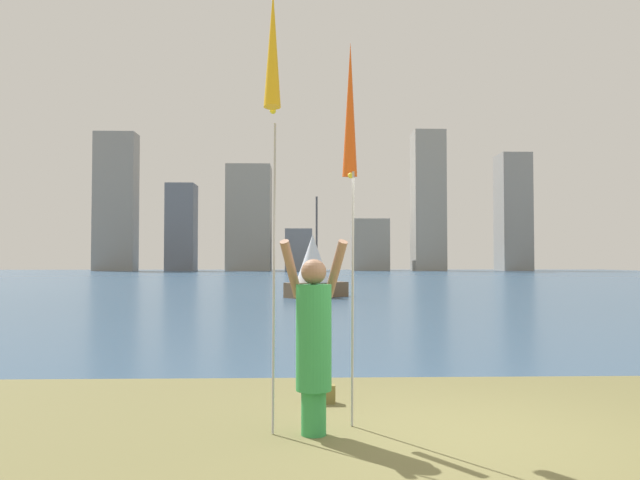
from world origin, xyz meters
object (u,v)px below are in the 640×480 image
object	(u,v)px
person	(314,338)
bag	(323,394)
kite_flag_left	(273,61)
sailboat_0	(314,267)
kite_flag_right	(350,117)

from	to	relation	value
person	bag	distance (m)	1.57
person	kite_flag_left	world-z (taller)	kite_flag_left
bag	sailboat_0	world-z (taller)	sailboat_0
kite_flag_left	bag	size ratio (longest dim) A/B	15.00
kite_flag_right	sailboat_0	xyz separation A→B (m)	(0.08, 22.57, -1.77)
person	bag	world-z (taller)	person
kite_flag_right	bag	xyz separation A→B (m)	(-0.26, 0.87, -3.08)
person	sailboat_0	distance (m)	23.04
kite_flag_right	sailboat_0	world-z (taller)	sailboat_0
kite_flag_right	bag	distance (m)	3.22
kite_flag_left	sailboat_0	size ratio (longest dim) A/B	0.91
person	sailboat_0	size ratio (longest dim) A/B	0.40
bag	sailboat_0	xyz separation A→B (m)	(0.34, 21.70, 1.32)
person	kite_flag_left	bearing A→B (deg)	-159.74
person	kite_flag_right	bearing A→B (deg)	43.98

